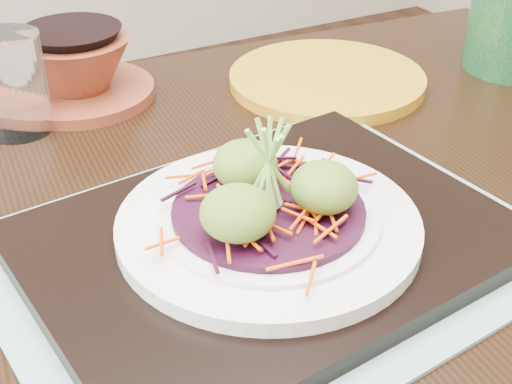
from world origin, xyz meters
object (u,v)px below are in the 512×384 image
serving_tray (268,240)px  yellow_plate (327,79)px  white_plate (268,223)px  water_glass (11,84)px  dining_table (226,293)px  terracotta_bowl_set (77,71)px

serving_tray → yellow_plate: serving_tray is taller
white_plate → yellow_plate: 0.33m
serving_tray → water_glass: water_glass is taller
white_plate → yellow_plate: bearing=48.7°
white_plate → water_glass: water_glass is taller
serving_tray → yellow_plate: size_ratio=1.58×
water_glass → dining_table: bearing=-64.0°
dining_table → serving_tray: (0.01, -0.07, 0.10)m
dining_table → serving_tray: size_ratio=3.16×
serving_tray → yellow_plate: bearing=42.6°
dining_table → white_plate: bearing=-80.4°
water_glass → terracotta_bowl_set: water_glass is taller
water_glass → terracotta_bowl_set: size_ratio=0.51×
terracotta_bowl_set → water_glass: bearing=-149.7°
white_plate → yellow_plate: white_plate is taller
yellow_plate → white_plate: bearing=-131.3°
terracotta_bowl_set → serving_tray: bearing=-82.7°
dining_table → water_glass: size_ratio=11.21×
water_glass → yellow_plate: water_glass is taller
white_plate → terracotta_bowl_set: size_ratio=1.18×
terracotta_bowl_set → white_plate: bearing=-82.7°
serving_tray → yellow_plate: 0.33m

